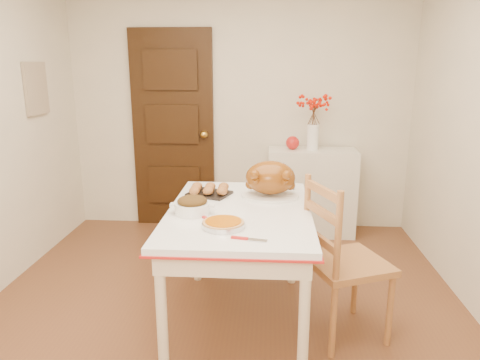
# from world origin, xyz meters

# --- Properties ---
(floor) EXTENTS (3.50, 4.00, 0.00)m
(floor) POSITION_xyz_m (0.00, 0.00, 0.00)
(floor) COLOR brown
(floor) RESTS_ON ground
(wall_back) EXTENTS (3.50, 0.00, 2.50)m
(wall_back) POSITION_xyz_m (0.00, 2.00, 1.25)
(wall_back) COLOR beige
(wall_back) RESTS_ON ground
(wall_front) EXTENTS (3.50, 0.00, 2.50)m
(wall_front) POSITION_xyz_m (0.00, -2.00, 1.25)
(wall_front) COLOR beige
(wall_front) RESTS_ON ground
(door_back) EXTENTS (0.85, 0.06, 2.06)m
(door_back) POSITION_xyz_m (-0.70, 1.97, 1.03)
(door_back) COLOR black
(door_back) RESTS_ON ground
(photo_board) EXTENTS (0.03, 0.35, 0.45)m
(photo_board) POSITION_xyz_m (-1.73, 1.20, 1.50)
(photo_board) COLOR #BEB28D
(photo_board) RESTS_ON ground
(sideboard) EXTENTS (0.88, 0.39, 0.88)m
(sideboard) POSITION_xyz_m (0.74, 1.78, 0.44)
(sideboard) COLOR silver
(sideboard) RESTS_ON floor
(kitchen_table) EXTENTS (0.92, 1.35, 0.81)m
(kitchen_table) POSITION_xyz_m (0.12, 0.07, 0.40)
(kitchen_table) COLOR white
(kitchen_table) RESTS_ON floor
(chair_oak) EXTENTS (0.60, 0.60, 1.04)m
(chair_oak) POSITION_xyz_m (0.81, -0.02, 0.52)
(chair_oak) COLOR #A45C36
(chair_oak) RESTS_ON floor
(berry_vase) EXTENTS (0.27, 0.27, 0.52)m
(berry_vase) POSITION_xyz_m (0.74, 1.78, 1.14)
(berry_vase) COLOR white
(berry_vase) RESTS_ON sideboard
(apple) EXTENTS (0.13, 0.13, 0.13)m
(apple) POSITION_xyz_m (0.54, 1.78, 0.94)
(apple) COLOR red
(apple) RESTS_ON sideboard
(turkey_platter) EXTENTS (0.45, 0.39, 0.25)m
(turkey_platter) POSITION_xyz_m (0.32, 0.35, 0.93)
(turkey_platter) COLOR #743708
(turkey_platter) RESTS_ON kitchen_table
(pumpkin_pie) EXTENTS (0.32, 0.32, 0.05)m
(pumpkin_pie) POSITION_xyz_m (0.05, -0.26, 0.83)
(pumpkin_pie) COLOR #B15300
(pumpkin_pie) RESTS_ON kitchen_table
(stuffing_dish) EXTENTS (0.33, 0.29, 0.11)m
(stuffing_dish) POSITION_xyz_m (-0.16, -0.03, 0.86)
(stuffing_dish) COLOR #422E0F
(stuffing_dish) RESTS_ON kitchen_table
(rolls_tray) EXTENTS (0.34, 0.30, 0.07)m
(rolls_tray) POSITION_xyz_m (-0.11, 0.38, 0.84)
(rolls_tray) COLOR #9B5D2A
(rolls_tray) RESTS_ON kitchen_table
(pie_server) EXTENTS (0.20, 0.09, 0.01)m
(pie_server) POSITION_xyz_m (0.21, -0.44, 0.81)
(pie_server) COLOR silver
(pie_server) RESTS_ON kitchen_table
(carving_knife) EXTENTS (0.21, 0.22, 0.01)m
(carving_knife) POSITION_xyz_m (-0.02, -0.18, 0.81)
(carving_knife) COLOR silver
(carving_knife) RESTS_ON kitchen_table
(drinking_glass) EXTENTS (0.08, 0.08, 0.12)m
(drinking_glass) POSITION_xyz_m (0.20, 0.64, 0.87)
(drinking_glass) COLOR white
(drinking_glass) RESTS_ON kitchen_table
(shaker_pair) EXTENTS (0.09, 0.06, 0.08)m
(shaker_pair) POSITION_xyz_m (0.46, 0.56, 0.85)
(shaker_pair) COLOR white
(shaker_pair) RESTS_ON kitchen_table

